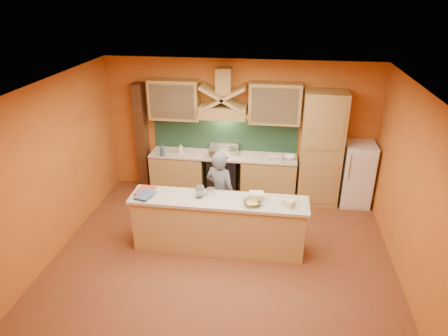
# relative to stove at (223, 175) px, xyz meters

# --- Properties ---
(floor) EXTENTS (5.50, 5.00, 0.01)m
(floor) POSITION_rel_stove_xyz_m (0.30, -2.20, -0.45)
(floor) COLOR brown
(floor) RESTS_ON ground
(ceiling) EXTENTS (5.50, 5.00, 0.01)m
(ceiling) POSITION_rel_stove_xyz_m (0.30, -2.20, 2.35)
(ceiling) COLOR white
(ceiling) RESTS_ON wall_back
(wall_back) EXTENTS (5.50, 0.02, 2.80)m
(wall_back) POSITION_rel_stove_xyz_m (0.30, 0.30, 0.95)
(wall_back) COLOR #C76A26
(wall_back) RESTS_ON floor
(wall_front) EXTENTS (5.50, 0.02, 2.80)m
(wall_front) POSITION_rel_stove_xyz_m (0.30, -4.70, 0.95)
(wall_front) COLOR #C76A26
(wall_front) RESTS_ON floor
(wall_left) EXTENTS (0.02, 5.00, 2.80)m
(wall_left) POSITION_rel_stove_xyz_m (-2.45, -2.20, 0.95)
(wall_left) COLOR #C76A26
(wall_left) RESTS_ON floor
(wall_right) EXTENTS (0.02, 5.00, 2.80)m
(wall_right) POSITION_rel_stove_xyz_m (3.05, -2.20, 0.95)
(wall_right) COLOR #C76A26
(wall_right) RESTS_ON floor
(base_cabinet_left) EXTENTS (1.10, 0.60, 0.86)m
(base_cabinet_left) POSITION_rel_stove_xyz_m (-0.95, 0.00, -0.02)
(base_cabinet_left) COLOR tan
(base_cabinet_left) RESTS_ON floor
(base_cabinet_right) EXTENTS (1.10, 0.60, 0.86)m
(base_cabinet_right) POSITION_rel_stove_xyz_m (0.95, 0.00, -0.02)
(base_cabinet_right) COLOR tan
(base_cabinet_right) RESTS_ON floor
(counter_top) EXTENTS (3.00, 0.62, 0.04)m
(counter_top) POSITION_rel_stove_xyz_m (-0.00, 0.00, 0.45)
(counter_top) COLOR beige
(counter_top) RESTS_ON base_cabinet_left
(stove) EXTENTS (0.60, 0.58, 0.90)m
(stove) POSITION_rel_stove_xyz_m (0.00, 0.00, 0.00)
(stove) COLOR black
(stove) RESTS_ON floor
(backsplash) EXTENTS (3.00, 0.03, 0.70)m
(backsplash) POSITION_rel_stove_xyz_m (-0.00, 0.28, 0.80)
(backsplash) COLOR #173426
(backsplash) RESTS_ON wall_back
(range_hood) EXTENTS (0.92, 0.50, 0.24)m
(range_hood) POSITION_rel_stove_xyz_m (0.00, 0.05, 1.37)
(range_hood) COLOR tan
(range_hood) RESTS_ON wall_back
(hood_chimney) EXTENTS (0.30, 0.30, 0.50)m
(hood_chimney) POSITION_rel_stove_xyz_m (0.00, 0.15, 1.95)
(hood_chimney) COLOR tan
(hood_chimney) RESTS_ON wall_back
(upper_cabinet_left) EXTENTS (1.00, 0.35, 0.80)m
(upper_cabinet_left) POSITION_rel_stove_xyz_m (-1.00, 0.12, 1.55)
(upper_cabinet_left) COLOR tan
(upper_cabinet_left) RESTS_ON wall_back
(upper_cabinet_right) EXTENTS (1.00, 0.35, 0.80)m
(upper_cabinet_right) POSITION_rel_stove_xyz_m (1.00, 0.12, 1.55)
(upper_cabinet_right) COLOR tan
(upper_cabinet_right) RESTS_ON wall_back
(pantry_column) EXTENTS (0.80, 0.60, 2.30)m
(pantry_column) POSITION_rel_stove_xyz_m (1.95, 0.00, 0.70)
(pantry_column) COLOR tan
(pantry_column) RESTS_ON floor
(fridge) EXTENTS (0.58, 0.60, 1.30)m
(fridge) POSITION_rel_stove_xyz_m (2.70, 0.00, 0.20)
(fridge) COLOR white
(fridge) RESTS_ON floor
(trim_column_left) EXTENTS (0.20, 0.30, 2.30)m
(trim_column_left) POSITION_rel_stove_xyz_m (-1.75, 0.15, 0.70)
(trim_column_left) COLOR #472816
(trim_column_left) RESTS_ON floor
(island_body) EXTENTS (2.80, 0.55, 0.88)m
(island_body) POSITION_rel_stove_xyz_m (0.20, -1.90, -0.01)
(island_body) COLOR tan
(island_body) RESTS_ON floor
(island_top) EXTENTS (2.90, 0.62, 0.05)m
(island_top) POSITION_rel_stove_xyz_m (0.20, -1.90, 0.47)
(island_top) COLOR beige
(island_top) RESTS_ON island_body
(person) EXTENTS (0.68, 0.58, 1.57)m
(person) POSITION_rel_stove_xyz_m (0.16, -1.40, 0.33)
(person) COLOR slate
(person) RESTS_ON floor
(pot_large) EXTENTS (0.25, 0.25, 0.18)m
(pot_large) POSITION_rel_stove_xyz_m (-0.18, -0.14, 0.54)
(pot_large) COLOR #B3B3BA
(pot_large) RESTS_ON stove
(pot_small) EXTENTS (0.25, 0.25, 0.12)m
(pot_small) POSITION_rel_stove_xyz_m (0.21, 0.06, 0.51)
(pot_small) COLOR #AFB0B6
(pot_small) RESTS_ON stove
(soap_bottle_a) EXTENTS (0.11, 0.11, 0.18)m
(soap_bottle_a) POSITION_rel_stove_xyz_m (-0.88, -0.00, 0.56)
(soap_bottle_a) COLOR silver
(soap_bottle_a) RESTS_ON counter_top
(soap_bottle_b) EXTENTS (0.11, 0.11, 0.27)m
(soap_bottle_b) POSITION_rel_stove_xyz_m (-1.20, -0.24, 0.60)
(soap_bottle_b) COLOR #2F5883
(soap_bottle_b) RESTS_ON counter_top
(bowl_back) EXTENTS (0.29, 0.29, 0.07)m
(bowl_back) POSITION_rel_stove_xyz_m (1.34, -0.05, 0.51)
(bowl_back) COLOR white
(bowl_back) RESTS_ON counter_top
(dish_rack) EXTENTS (0.31, 0.26, 0.10)m
(dish_rack) POSITION_rel_stove_xyz_m (1.05, -0.14, 0.52)
(dish_rack) COLOR silver
(dish_rack) RESTS_ON counter_top
(book_lower) EXTENTS (0.29, 0.37, 0.03)m
(book_lower) POSITION_rel_stove_xyz_m (-1.18, -1.81, 0.51)
(book_lower) COLOR #AB433D
(book_lower) RESTS_ON island_top
(book_upper) EXTENTS (0.32, 0.38, 0.03)m
(book_upper) POSITION_rel_stove_xyz_m (-1.11, -1.96, 0.53)
(book_upper) COLOR #415C8F
(book_upper) RESTS_ON island_top
(jar_large) EXTENTS (0.15, 0.15, 0.15)m
(jar_large) POSITION_rel_stove_xyz_m (-0.12, -1.79, 0.57)
(jar_large) COLOR silver
(jar_large) RESTS_ON island_top
(jar_small) EXTENTS (0.15, 0.15, 0.14)m
(jar_small) POSITION_rel_stove_xyz_m (-0.12, -1.89, 0.57)
(jar_small) COLOR white
(jar_small) RESTS_ON island_top
(kitchen_scale) EXTENTS (0.13, 0.13, 0.09)m
(kitchen_scale) POSITION_rel_stove_xyz_m (0.05, -1.78, 0.54)
(kitchen_scale) COLOR white
(kitchen_scale) RESTS_ON island_top
(mixing_bowl) EXTENTS (0.34, 0.34, 0.07)m
(mixing_bowl) POSITION_rel_stove_xyz_m (0.75, -2.01, 0.53)
(mixing_bowl) COLOR silver
(mixing_bowl) RESTS_ON island_top
(cloth) EXTENTS (0.28, 0.22, 0.02)m
(cloth) POSITION_rel_stove_xyz_m (0.85, -1.93, 0.50)
(cloth) COLOR beige
(cloth) RESTS_ON island_top
(grocery_bag_a) EXTENTS (0.24, 0.20, 0.14)m
(grocery_bag_a) POSITION_rel_stove_xyz_m (0.81, -1.87, 0.57)
(grocery_bag_a) COLOR beige
(grocery_bag_a) RESTS_ON island_top
(grocery_bag_b) EXTENTS (0.22, 0.21, 0.11)m
(grocery_bag_b) POSITION_rel_stove_xyz_m (1.32, -1.97, 0.55)
(grocery_bag_b) COLOR beige
(grocery_bag_b) RESTS_ON island_top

